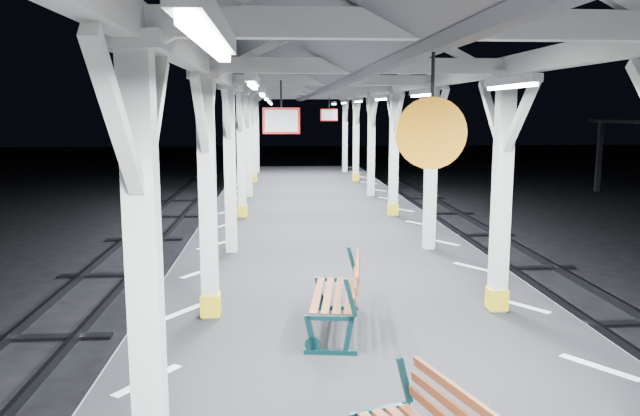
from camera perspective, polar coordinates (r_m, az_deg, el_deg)
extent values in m
cube|color=silver|center=(7.02, -15.46, -14.93)|extent=(1.00, 48.00, 0.01)
cube|color=silver|center=(7.73, 24.16, -13.14)|extent=(1.00, 48.00, 0.01)
cube|color=beige|center=(4.55, -15.71, -6.81)|extent=(0.22, 0.22, 3.20)
cube|color=beige|center=(4.41, -16.65, 14.45)|extent=(0.40, 0.40, 0.12)
cube|color=beige|center=(4.93, -14.98, 7.96)|extent=(0.10, 0.99, 0.99)
cube|color=beige|center=(3.85, -18.10, 7.63)|extent=(0.10, 0.99, 0.99)
cube|color=beige|center=(8.43, -10.22, 0.56)|extent=(0.22, 0.22, 3.20)
cube|color=beige|center=(8.35, -10.54, 11.91)|extent=(0.40, 0.40, 0.12)
cube|color=gold|center=(8.74, -9.96, -8.68)|extent=(0.26, 0.26, 0.30)
cube|color=beige|center=(8.88, -10.04, 8.44)|extent=(0.10, 0.99, 0.99)
cube|color=beige|center=(7.79, -10.90, 8.36)|extent=(0.10, 0.99, 0.99)
cube|color=beige|center=(12.38, -8.22, 3.27)|extent=(0.22, 0.22, 3.20)
cube|color=beige|center=(12.33, -8.40, 10.96)|extent=(0.40, 0.40, 0.12)
cube|color=beige|center=(12.87, -8.15, 8.61)|extent=(0.10, 0.99, 0.99)
cube|color=beige|center=(11.77, -8.55, 8.58)|extent=(0.10, 0.99, 0.99)
cube|color=beige|center=(16.36, -7.19, 4.66)|extent=(0.22, 0.22, 3.20)
cube|color=beige|center=(16.32, -7.30, 10.48)|extent=(0.40, 0.40, 0.12)
cube|color=gold|center=(16.52, -7.09, -0.26)|extent=(0.26, 0.26, 0.30)
cube|color=beige|center=(16.86, -7.16, 8.70)|extent=(0.10, 0.99, 0.99)
cube|color=beige|center=(15.76, -7.38, 8.68)|extent=(0.10, 0.99, 0.99)
cube|color=beige|center=(20.34, -6.56, 5.50)|extent=(0.22, 0.22, 3.20)
cube|color=beige|center=(20.31, -6.64, 10.18)|extent=(0.40, 0.40, 0.12)
cube|color=beige|center=(20.86, -6.54, 8.75)|extent=(0.10, 0.99, 0.99)
cube|color=beige|center=(19.76, -6.69, 8.73)|extent=(0.10, 0.99, 0.99)
cube|color=beige|center=(24.33, -6.13, 6.07)|extent=(0.22, 0.22, 3.20)
cube|color=beige|center=(24.31, -6.20, 9.98)|extent=(0.40, 0.40, 0.12)
cube|color=gold|center=(24.45, -6.07, 2.74)|extent=(0.26, 0.26, 0.30)
cube|color=beige|center=(24.85, -6.13, 8.78)|extent=(0.10, 0.99, 0.99)
cube|color=beige|center=(23.75, -6.23, 8.77)|extent=(0.10, 0.99, 0.99)
cube|color=beige|center=(28.33, -5.82, 6.48)|extent=(0.22, 0.22, 3.20)
cube|color=beige|center=(28.30, -5.88, 9.83)|extent=(0.40, 0.40, 0.12)
cube|color=beige|center=(28.85, -5.82, 8.80)|extent=(0.10, 0.99, 0.99)
cube|color=beige|center=(27.75, -5.90, 8.80)|extent=(0.10, 0.99, 0.99)
cube|color=beige|center=(8.92, 16.25, 0.81)|extent=(0.22, 0.22, 3.20)
cube|color=beige|center=(8.85, 16.73, 11.51)|extent=(0.40, 0.40, 0.12)
cube|color=gold|center=(9.22, 15.86, -7.96)|extent=(0.26, 0.26, 0.30)
cube|color=beige|center=(9.35, 15.40, 8.28)|extent=(0.10, 0.99, 0.99)
cube|color=beige|center=(8.32, 17.91, 8.12)|extent=(0.10, 0.99, 0.99)
cube|color=beige|center=(12.72, 10.08, 3.37)|extent=(0.22, 0.22, 3.20)
cube|color=beige|center=(12.67, 10.29, 10.86)|extent=(0.40, 0.40, 0.12)
cube|color=beige|center=(13.20, 9.64, 8.58)|extent=(0.10, 0.99, 0.99)
cube|color=beige|center=(12.13, 10.86, 8.52)|extent=(0.10, 0.99, 0.99)
cube|color=beige|center=(16.62, 6.77, 4.73)|extent=(0.22, 0.22, 3.20)
cube|color=beige|center=(16.58, 6.87, 10.46)|extent=(0.40, 0.40, 0.12)
cube|color=gold|center=(16.78, 6.68, -0.11)|extent=(0.26, 0.26, 0.30)
cube|color=beige|center=(17.11, 6.50, 8.71)|extent=(0.10, 0.99, 0.99)
cube|color=beige|center=(16.03, 7.21, 8.68)|extent=(0.10, 0.99, 0.99)
cube|color=beige|center=(20.55, 4.71, 5.56)|extent=(0.22, 0.22, 3.20)
cube|color=beige|center=(20.52, 4.77, 10.19)|extent=(0.40, 0.40, 0.12)
cube|color=beige|center=(21.06, 4.52, 8.78)|extent=(0.10, 0.99, 0.99)
cube|color=beige|center=(19.97, 4.99, 8.76)|extent=(0.10, 0.99, 0.99)
cube|color=beige|center=(24.51, 3.31, 6.12)|extent=(0.22, 0.22, 3.20)
cube|color=beige|center=(24.48, 3.35, 10.01)|extent=(0.40, 0.40, 0.12)
cube|color=gold|center=(24.62, 3.28, 2.82)|extent=(0.26, 0.26, 0.30)
cube|color=beige|center=(25.02, 3.17, 8.82)|extent=(0.10, 0.99, 0.99)
cube|color=beige|center=(23.93, 3.50, 8.81)|extent=(0.10, 0.99, 0.99)
cube|color=beige|center=(28.48, 2.30, 6.53)|extent=(0.22, 0.22, 3.20)
cube|color=beige|center=(28.45, 2.32, 9.87)|extent=(0.40, 0.40, 0.12)
cube|color=beige|center=(29.00, 2.19, 8.84)|extent=(0.10, 0.99, 0.99)
cube|color=beige|center=(27.90, 2.44, 8.84)|extent=(0.10, 0.99, 0.99)
cube|color=beige|center=(6.38, -12.68, 13.88)|extent=(0.18, 48.00, 0.24)
cube|color=beige|center=(7.02, 22.63, 12.95)|extent=(0.18, 48.00, 0.24)
cube|color=beige|center=(4.45, 10.41, 16.17)|extent=(4.20, 0.14, 0.20)
cube|color=beige|center=(8.37, 3.51, 12.85)|extent=(4.20, 0.14, 0.20)
cube|color=beige|center=(12.34, 1.08, 11.61)|extent=(4.20, 0.14, 0.20)
cube|color=beige|center=(16.33, -0.16, 10.97)|extent=(4.20, 0.14, 0.20)
cube|color=beige|center=(20.32, -0.91, 10.57)|extent=(4.20, 0.14, 0.20)
cube|color=beige|center=(24.32, -1.41, 10.31)|extent=(4.20, 0.14, 0.20)
cube|color=beige|center=(28.31, -1.77, 10.12)|extent=(4.20, 0.14, 0.20)
cube|color=silver|center=(2.32, -10.05, 16.01)|extent=(0.10, 1.35, 0.08)
cube|color=white|center=(2.31, -10.02, 14.78)|extent=(0.05, 1.25, 0.05)
cube|color=silver|center=(6.30, -6.15, 11.55)|extent=(0.10, 1.35, 0.08)
cube|color=white|center=(6.29, -6.14, 11.10)|extent=(0.05, 1.25, 0.05)
cube|color=silver|center=(10.29, -5.29, 10.54)|extent=(0.10, 1.35, 0.08)
cube|color=white|center=(10.29, -5.29, 10.26)|extent=(0.05, 1.25, 0.05)
cube|color=silver|center=(14.29, -4.91, 10.10)|extent=(0.10, 1.35, 0.08)
cube|color=white|center=(14.29, -4.91, 9.90)|extent=(0.05, 1.25, 0.05)
cube|color=silver|center=(18.29, -4.70, 9.85)|extent=(0.10, 1.35, 0.08)
cube|color=white|center=(18.29, -4.70, 9.69)|extent=(0.05, 1.25, 0.05)
cube|color=silver|center=(22.29, -4.57, 9.69)|extent=(0.10, 1.35, 0.08)
cube|color=white|center=(22.29, -4.57, 9.56)|extent=(0.05, 1.25, 0.05)
cube|color=silver|center=(26.29, -4.47, 9.57)|extent=(0.10, 1.35, 0.08)
cube|color=white|center=(26.29, -4.47, 9.47)|extent=(0.05, 1.25, 0.05)
cube|color=silver|center=(6.72, 17.04, 11.05)|extent=(0.10, 1.35, 0.08)
cube|color=white|center=(6.72, 17.02, 10.62)|extent=(0.05, 1.25, 0.05)
cube|color=silver|center=(10.56, 9.21, 10.43)|extent=(0.10, 1.35, 0.08)
cube|color=white|center=(10.56, 9.20, 10.16)|extent=(0.05, 1.25, 0.05)
cube|color=silver|center=(14.48, 5.59, 10.07)|extent=(0.10, 1.35, 0.08)
cube|color=white|center=(14.48, 5.59, 9.88)|extent=(0.05, 1.25, 0.05)
cube|color=silver|center=(18.44, 3.52, 9.85)|extent=(0.10, 1.35, 0.08)
cube|color=white|center=(18.44, 3.52, 9.70)|extent=(0.05, 1.25, 0.05)
cube|color=silver|center=(22.41, 2.19, 9.70)|extent=(0.10, 1.35, 0.08)
cube|color=white|center=(22.41, 2.19, 9.58)|extent=(0.05, 1.25, 0.05)
cube|color=silver|center=(26.39, 1.26, 9.60)|extent=(0.10, 1.35, 0.08)
cube|color=white|center=(26.39, 1.26, 9.49)|extent=(0.05, 1.25, 0.05)
cylinder|color=black|center=(4.42, 10.28, 11.93)|extent=(0.02, 0.02, 0.30)
cylinder|color=orange|center=(4.42, 10.14, 6.74)|extent=(0.50, 0.04, 0.50)
cylinder|color=black|center=(8.44, -3.58, 10.37)|extent=(0.02, 0.02, 0.36)
cube|color=red|center=(8.44, -3.56, 7.96)|extent=(0.50, 0.03, 0.35)
cube|color=white|center=(8.44, -3.56, 7.96)|extent=(0.44, 0.04, 0.29)
cylinder|color=black|center=(18.24, 0.84, 9.63)|extent=(0.02, 0.02, 0.36)
cube|color=red|center=(18.24, 0.84, 8.51)|extent=(0.50, 0.03, 0.35)
cube|color=white|center=(18.24, 0.84, 8.51)|extent=(0.44, 0.05, 0.29)
cube|color=black|center=(32.12, 24.16, 4.33)|extent=(0.20, 0.20, 3.30)
sphere|color=silver|center=(32.05, 24.34, 7.13)|extent=(0.20, 0.20, 0.20)
cube|color=#0C2E30|center=(5.33, 7.74, -15.30)|extent=(0.16, 0.09, 0.41)
cube|color=brown|center=(4.76, 12.97, -17.93)|extent=(0.47, 1.38, 0.09)
cube|color=brown|center=(4.71, 13.22, -16.56)|extent=(0.47, 1.38, 0.09)
cube|color=#0C2E30|center=(7.41, 0.96, -13.05)|extent=(0.62, 0.14, 0.06)
cube|color=#0C2E30|center=(7.35, -0.84, -11.51)|extent=(0.17, 0.07, 0.48)
cube|color=#0C2E30|center=(7.33, 2.62, -11.58)|extent=(0.15, 0.07, 0.48)
cube|color=#0C2E30|center=(7.19, 2.81, -8.18)|extent=(0.17, 0.07, 0.45)
cube|color=#0C2E30|center=(8.97, 1.49, -9.09)|extent=(0.62, 0.14, 0.06)
cube|color=#0C2E30|center=(8.92, 0.02, -7.80)|extent=(0.17, 0.07, 0.48)
cube|color=#0C2E30|center=(8.90, 2.83, -7.84)|extent=(0.15, 0.07, 0.48)
cube|color=#0C2E30|center=(8.78, 2.99, -5.00)|extent=(0.17, 0.07, 0.45)
cube|color=brown|center=(8.06, -0.22, -7.95)|extent=(0.30, 1.57, 0.04)
cube|color=brown|center=(8.05, 0.74, -7.96)|extent=(0.30, 1.57, 0.04)
cube|color=brown|center=(8.05, 1.71, -7.98)|extent=(0.30, 1.57, 0.04)
cube|color=brown|center=(8.04, 2.67, -7.99)|extent=(0.30, 1.57, 0.04)
cube|color=brown|center=(8.00, 3.20, -7.01)|extent=(0.26, 1.56, 0.10)
cube|color=brown|center=(7.97, 3.36, -6.08)|extent=(0.26, 1.56, 0.10)
cube|color=brown|center=(7.93, 3.52, -5.14)|extent=(0.26, 1.56, 0.10)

